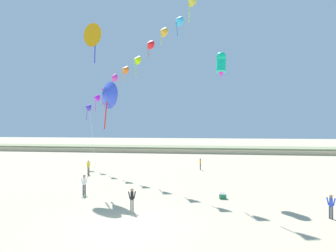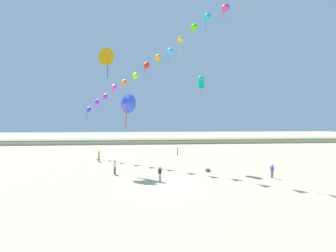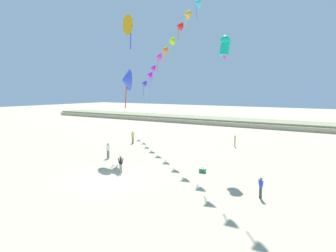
{
  "view_description": "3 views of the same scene",
  "coord_description": "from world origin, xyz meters",
  "px_view_note": "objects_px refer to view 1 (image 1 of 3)",
  "views": [
    {
      "loc": [
        4.59,
        -14.9,
        5.84
      ],
      "look_at": [
        1.16,
        9.73,
        5.93
      ],
      "focal_mm": 28.0,
      "sensor_mm": 36.0,
      "label": 1
    },
    {
      "loc": [
        -1.7,
        -21.39,
        6.42
      ],
      "look_at": [
        1.35,
        11.59,
        5.8
      ],
      "focal_mm": 24.0,
      "sensor_mm": 36.0,
      "label": 2
    },
    {
      "loc": [
        18.17,
        -17.97,
        7.71
      ],
      "look_at": [
        0.25,
        9.87,
        3.73
      ],
      "focal_mm": 32.0,
      "sensor_mm": 36.0,
      "label": 3
    }
  ],
  "objects_px": {
    "large_kite_low_lead": "(106,95)",
    "beach_cooler": "(223,196)",
    "person_near_left": "(88,166)",
    "large_kite_high_solo": "(221,63)",
    "person_near_right": "(200,163)",
    "large_kite_mid_trail": "(95,36)",
    "person_far_left": "(331,205)",
    "person_far_right": "(132,198)",
    "person_mid_center": "(84,183)"
  },
  "relations": [
    {
      "from": "person_near_left",
      "to": "large_kite_mid_trail",
      "type": "distance_m",
      "value": 15.38
    },
    {
      "from": "person_far_left",
      "to": "large_kite_high_solo",
      "type": "bearing_deg",
      "value": 127.5
    },
    {
      "from": "large_kite_high_solo",
      "to": "large_kite_mid_trail",
      "type": "bearing_deg",
      "value": 172.42
    },
    {
      "from": "person_near_right",
      "to": "large_kite_high_solo",
      "type": "bearing_deg",
      "value": -77.27
    },
    {
      "from": "large_kite_high_solo",
      "to": "beach_cooler",
      "type": "height_order",
      "value": "large_kite_high_solo"
    },
    {
      "from": "person_far_left",
      "to": "beach_cooler",
      "type": "xyz_separation_m",
      "value": [
        -6.48,
        3.85,
        -0.68
      ]
    },
    {
      "from": "person_mid_center",
      "to": "large_kite_mid_trail",
      "type": "bearing_deg",
      "value": 106.19
    },
    {
      "from": "person_near_left",
      "to": "large_kite_high_solo",
      "type": "xyz_separation_m",
      "value": [
        15.71,
        -4.24,
        11.07
      ]
    },
    {
      "from": "person_near_left",
      "to": "person_far_left",
      "type": "distance_m",
      "value": 25.32
    },
    {
      "from": "person_mid_center",
      "to": "large_kite_high_solo",
      "type": "relative_size",
      "value": 0.7
    },
    {
      "from": "person_mid_center",
      "to": "large_kite_low_lead",
      "type": "bearing_deg",
      "value": 56.09
    },
    {
      "from": "person_near_right",
      "to": "beach_cooler",
      "type": "xyz_separation_m",
      "value": [
        2.02,
        -14.05,
        -0.69
      ]
    },
    {
      "from": "person_near_right",
      "to": "beach_cooler",
      "type": "relative_size",
      "value": 2.7
    },
    {
      "from": "large_kite_low_lead",
      "to": "person_mid_center",
      "type": "bearing_deg",
      "value": -123.91
    },
    {
      "from": "person_near_right",
      "to": "person_far_left",
      "type": "bearing_deg",
      "value": -64.58
    },
    {
      "from": "person_near_right",
      "to": "person_mid_center",
      "type": "distance_m",
      "value": 17.41
    },
    {
      "from": "large_kite_mid_trail",
      "to": "large_kite_high_solo",
      "type": "relative_size",
      "value": 1.79
    },
    {
      "from": "person_near_left",
      "to": "person_near_right",
      "type": "height_order",
      "value": "person_near_left"
    },
    {
      "from": "large_kite_high_solo",
      "to": "beach_cooler",
      "type": "xyz_separation_m",
      "value": [
        -0.16,
        -4.39,
        -11.87
      ]
    },
    {
      "from": "person_mid_center",
      "to": "large_kite_low_lead",
      "type": "distance_m",
      "value": 8.12
    },
    {
      "from": "person_far_right",
      "to": "large_kite_low_lead",
      "type": "relative_size",
      "value": 0.36
    },
    {
      "from": "person_near_left",
      "to": "person_mid_center",
      "type": "bearing_deg",
      "value": -67.19
    },
    {
      "from": "large_kite_mid_trail",
      "to": "large_kite_low_lead",
      "type": "bearing_deg",
      "value": -56.66
    },
    {
      "from": "person_near_right",
      "to": "person_far_right",
      "type": "xyz_separation_m",
      "value": [
        -4.4,
        -18.27,
        0.03
      ]
    },
    {
      "from": "large_kite_high_solo",
      "to": "beach_cooler",
      "type": "bearing_deg",
      "value": -92.07
    },
    {
      "from": "person_near_left",
      "to": "person_far_right",
      "type": "relative_size",
      "value": 1.09
    },
    {
      "from": "person_far_left",
      "to": "person_far_right",
      "type": "distance_m",
      "value": 12.92
    },
    {
      "from": "person_mid_center",
      "to": "person_far_right",
      "type": "distance_m",
      "value": 6.57
    },
    {
      "from": "person_far_left",
      "to": "large_kite_low_lead",
      "type": "xyz_separation_m",
      "value": [
        -17.02,
        5.3,
        7.92
      ]
    },
    {
      "from": "person_near_right",
      "to": "large_kite_mid_trail",
      "type": "distance_m",
      "value": 20.68
    },
    {
      "from": "large_kite_low_lead",
      "to": "person_near_right",
      "type": "bearing_deg",
      "value": 55.98
    },
    {
      "from": "beach_cooler",
      "to": "large_kite_high_solo",
      "type": "bearing_deg",
      "value": 87.93
    },
    {
      "from": "large_kite_mid_trail",
      "to": "large_kite_high_solo",
      "type": "xyz_separation_m",
      "value": [
        13.84,
        -1.84,
        -4.01
      ]
    },
    {
      "from": "beach_cooler",
      "to": "person_near_left",
      "type": "bearing_deg",
      "value": 150.96
    },
    {
      "from": "person_far_right",
      "to": "large_kite_low_lead",
      "type": "height_order",
      "value": "large_kite_low_lead"
    },
    {
      "from": "person_far_left",
      "to": "person_far_right",
      "type": "height_order",
      "value": "person_far_right"
    },
    {
      "from": "person_far_left",
      "to": "large_kite_high_solo",
      "type": "distance_m",
      "value": 15.27
    },
    {
      "from": "person_near_left",
      "to": "person_far_left",
      "type": "xyz_separation_m",
      "value": [
        22.03,
        -12.48,
        -0.12
      ]
    },
    {
      "from": "person_far_left",
      "to": "large_kite_high_solo",
      "type": "relative_size",
      "value": 0.63
    },
    {
      "from": "person_near_right",
      "to": "large_kite_low_lead",
      "type": "distance_m",
      "value": 17.14
    },
    {
      "from": "large_kite_mid_trail",
      "to": "beach_cooler",
      "type": "bearing_deg",
      "value": -24.5
    },
    {
      "from": "beach_cooler",
      "to": "large_kite_low_lead",
      "type": "bearing_deg",
      "value": 172.16
    },
    {
      "from": "person_near_right",
      "to": "person_mid_center",
      "type": "xyz_separation_m",
      "value": [
        -9.74,
        -14.43,
        0.09
      ]
    },
    {
      "from": "person_far_right",
      "to": "large_kite_mid_trail",
      "type": "bearing_deg",
      "value": 124.76
    },
    {
      "from": "large_kite_low_lead",
      "to": "person_near_left",
      "type": "bearing_deg",
      "value": 124.94
    },
    {
      "from": "person_mid_center",
      "to": "large_kite_mid_trail",
      "type": "relative_size",
      "value": 0.39
    },
    {
      "from": "person_far_left",
      "to": "person_far_right",
      "type": "xyz_separation_m",
      "value": [
        -12.91,
        -0.37,
        0.04
      ]
    },
    {
      "from": "person_mid_center",
      "to": "person_far_right",
      "type": "relative_size",
      "value": 1.07
    },
    {
      "from": "large_kite_low_lead",
      "to": "large_kite_high_solo",
      "type": "bearing_deg",
      "value": 15.39
    },
    {
      "from": "large_kite_low_lead",
      "to": "beach_cooler",
      "type": "distance_m",
      "value": 13.67
    }
  ]
}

